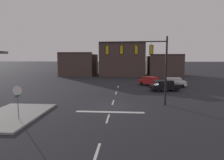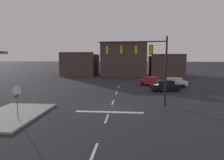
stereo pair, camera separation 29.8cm
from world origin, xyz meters
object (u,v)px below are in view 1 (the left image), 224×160
(car_lot_farside, at_px, (172,82))
(signal_mast_near_side, at_px, (143,56))
(car_lot_middle, at_px, (151,81))
(car_lot_nearside, at_px, (165,85))
(stop_sign, at_px, (17,94))

(car_lot_farside, bearing_deg, signal_mast_near_side, -115.41)
(car_lot_middle, bearing_deg, car_lot_nearside, -75.22)
(stop_sign, bearing_deg, signal_mast_near_side, 31.58)
(signal_mast_near_side, distance_m, car_lot_nearside, 10.54)
(signal_mast_near_side, relative_size, car_lot_middle, 1.65)
(stop_sign, distance_m, car_lot_middle, 24.35)
(signal_mast_near_side, distance_m, car_lot_farside, 14.65)
(stop_sign, distance_m, car_lot_nearside, 20.92)
(car_lot_nearside, height_order, car_lot_farside, same)
(stop_sign, relative_size, car_lot_farside, 0.63)
(car_lot_middle, height_order, car_lot_farside, same)
(stop_sign, bearing_deg, car_lot_farside, 49.26)
(stop_sign, relative_size, car_lot_middle, 0.64)
(stop_sign, relative_size, car_lot_nearside, 0.60)
(car_lot_middle, distance_m, car_lot_farside, 3.76)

